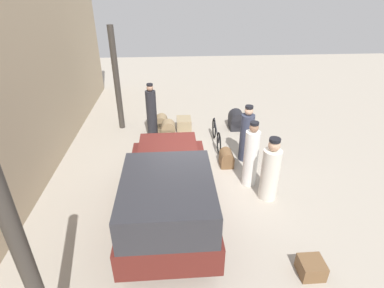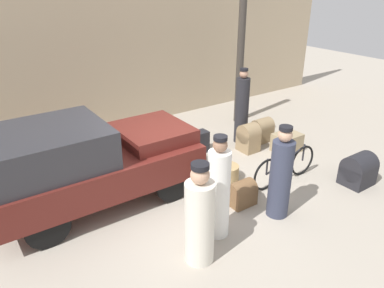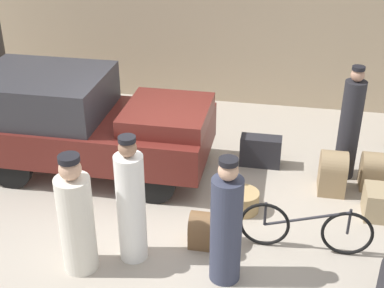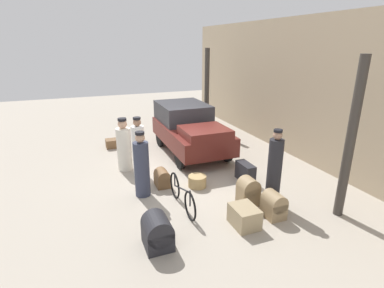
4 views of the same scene
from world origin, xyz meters
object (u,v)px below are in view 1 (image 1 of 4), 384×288
object	(u,v)px
porter_carrying_trunk	(270,172)
trunk_large_brown	(184,124)
bicycle	(216,135)
trunk_umber_medium	(162,124)
wicker_basket	(195,155)
suitcase_tan_flat	(168,131)
suitcase_black_upright	(148,151)
trunk_wicker_pale	(227,158)
suitcase_small_leather	(311,268)
porter_with_bicycle	(251,157)
truck	(168,192)
conductor_in_dark_uniform	(152,114)
trunk_barrel_dark	(237,120)
porter_lifting_near_truck	(246,136)

from	to	relation	value
porter_carrying_trunk	trunk_large_brown	xyz separation A→B (m)	(3.93, 1.85, -0.51)
bicycle	trunk_umber_medium	distance (m)	2.08
wicker_basket	suitcase_tan_flat	distance (m)	1.53
suitcase_black_upright	trunk_wicker_pale	bearing A→B (deg)	-103.31
bicycle	suitcase_small_leather	world-z (taller)	bicycle
trunk_umber_medium	suitcase_small_leather	world-z (taller)	trunk_umber_medium
bicycle	porter_carrying_trunk	distance (m)	2.93
wicker_basket	suitcase_small_leather	size ratio (longest dim) A/B	1.14
porter_with_bicycle	porter_carrying_trunk	bearing A→B (deg)	-151.88
truck	porter_with_bicycle	xyz separation A→B (m)	(1.39, -2.06, -0.08)
truck	suitcase_black_upright	size ratio (longest dim) A/B	5.42
suitcase_black_upright	bicycle	bearing A→B (deg)	-71.07
wicker_basket	trunk_umber_medium	world-z (taller)	trunk_umber_medium
conductor_in_dark_uniform	trunk_barrel_dark	size ratio (longest dim) A/B	2.85
trunk_large_brown	suitcase_tan_flat	bearing A→B (deg)	144.00
wicker_basket	trunk_barrel_dark	xyz separation A→B (m)	(2.05, -1.65, 0.16)
suitcase_tan_flat	bicycle	bearing A→B (deg)	-105.06
conductor_in_dark_uniform	suitcase_tan_flat	world-z (taller)	conductor_in_dark_uniform
trunk_barrel_dark	suitcase_tan_flat	bearing A→B (deg)	107.01
truck	trunk_large_brown	size ratio (longest dim) A/B	5.82
porter_with_bicycle	wicker_basket	bearing A→B (deg)	45.34
truck	trunk_wicker_pale	bearing A→B (deg)	-35.49
trunk_barrel_dark	suitcase_small_leather	xyz separation A→B (m)	(-6.15, -0.10, -0.16)
suitcase_small_leather	porter_with_bicycle	bearing A→B (deg)	9.12
porter_lifting_near_truck	porter_carrying_trunk	distance (m)	1.82
porter_lifting_near_truck	trunk_barrel_dark	xyz separation A→B (m)	(2.11, -0.18, -0.46)
porter_with_bicycle	suitcase_small_leather	size ratio (longest dim) A/B	4.08
porter_lifting_near_truck	trunk_umber_medium	bearing A→B (deg)	50.36
suitcase_tan_flat	suitcase_black_upright	world-z (taller)	suitcase_tan_flat
wicker_basket	suitcase_black_upright	world-z (taller)	suitcase_black_upright
truck	trunk_wicker_pale	world-z (taller)	truck
trunk_barrel_dark	suitcase_black_upright	distance (m)	3.58
trunk_umber_medium	trunk_wicker_pale	xyz separation A→B (m)	(-2.37, -1.88, -0.07)
porter_carrying_trunk	conductor_in_dark_uniform	bearing A→B (deg)	40.66
porter_carrying_trunk	bicycle	bearing A→B (deg)	17.29
suitcase_black_upright	trunk_wicker_pale	size ratio (longest dim) A/B	1.41
truck	suitcase_black_upright	distance (m)	2.96
suitcase_tan_flat	suitcase_black_upright	xyz separation A→B (m)	(-1.15, 0.61, -0.09)
porter_with_bicycle	suitcase_small_leather	distance (m)	2.93
porter_carrying_trunk	trunk_umber_medium	xyz separation A→B (m)	(3.87, 2.63, -0.43)
porter_carrying_trunk	suitcase_black_upright	distance (m)	3.66
trunk_umber_medium	trunk_wicker_pale	size ratio (longest dim) A/B	1.24
conductor_in_dark_uniform	suitcase_black_upright	distance (m)	1.50
wicker_basket	trunk_large_brown	distance (m)	2.07
trunk_umber_medium	trunk_barrel_dark	world-z (taller)	trunk_barrel_dark
suitcase_tan_flat	trunk_wicker_pale	xyz separation A→B (m)	(-1.68, -1.64, -0.12)
porter_lifting_near_truck	trunk_umber_medium	distance (m)	3.26
conductor_in_dark_uniform	trunk_umber_medium	distance (m)	0.80
suitcase_small_leather	porter_lifting_near_truck	bearing A→B (deg)	3.95
truck	suitcase_small_leather	xyz separation A→B (m)	(-1.43, -2.52, -0.73)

